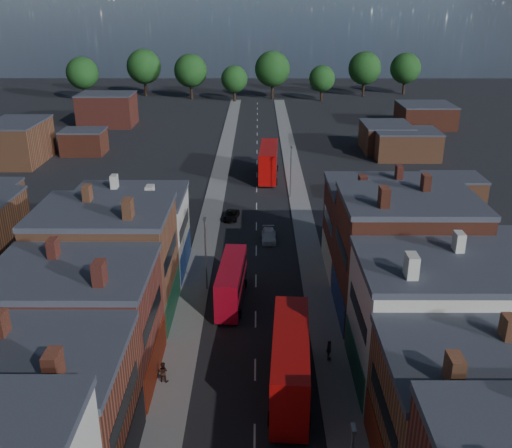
{
  "coord_description": "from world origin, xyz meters",
  "views": [
    {
      "loc": [
        0.23,
        -23.56,
        28.83
      ],
      "look_at": [
        0.0,
        34.47,
        5.73
      ],
      "focal_mm": 40.0,
      "sensor_mm": 36.0,
      "label": 1
    }
  ],
  "objects_px": {
    "bus_0": "(231,282)",
    "ped_3": "(329,350)",
    "car_2": "(231,215)",
    "car_3": "(269,236)",
    "ped_1": "(163,372)",
    "bus_1": "(290,362)",
    "bus_2": "(269,161)"
  },
  "relations": [
    {
      "from": "car_2",
      "to": "ped_1",
      "type": "height_order",
      "value": "ped_1"
    },
    {
      "from": "car_2",
      "to": "car_3",
      "type": "distance_m",
      "value": 9.03
    },
    {
      "from": "car_3",
      "to": "bus_1",
      "type": "bearing_deg",
      "value": -87.94
    },
    {
      "from": "bus_0",
      "to": "bus_1",
      "type": "distance_m",
      "value": 15.2
    },
    {
      "from": "car_3",
      "to": "ped_3",
      "type": "bearing_deg",
      "value": -79.9
    },
    {
      "from": "bus_2",
      "to": "ped_3",
      "type": "height_order",
      "value": "bus_2"
    },
    {
      "from": "bus_0",
      "to": "ped_3",
      "type": "bearing_deg",
      "value": -45.54
    },
    {
      "from": "car_2",
      "to": "car_3",
      "type": "height_order",
      "value": "car_3"
    },
    {
      "from": "car_3",
      "to": "ped_3",
      "type": "xyz_separation_m",
      "value": [
        4.67,
        -25.94,
        0.4
      ]
    },
    {
      "from": "bus_2",
      "to": "car_2",
      "type": "relative_size",
      "value": 3.11
    },
    {
      "from": "bus_0",
      "to": "ped_3",
      "type": "relative_size",
      "value": 5.37
    },
    {
      "from": "bus_0",
      "to": "bus_2",
      "type": "distance_m",
      "value": 43.21
    },
    {
      "from": "bus_0",
      "to": "ped_1",
      "type": "bearing_deg",
      "value": -106.82
    },
    {
      "from": "car_3",
      "to": "car_2",
      "type": "bearing_deg",
      "value": 124.47
    },
    {
      "from": "bus_0",
      "to": "car_3",
      "type": "xyz_separation_m",
      "value": [
        4.03,
        15.81,
        -1.64
      ]
    },
    {
      "from": "bus_2",
      "to": "car_2",
      "type": "distance_m",
      "value": 20.63
    },
    {
      "from": "car_2",
      "to": "bus_0",
      "type": "bearing_deg",
      "value": -80.48
    },
    {
      "from": "car_2",
      "to": "ped_1",
      "type": "bearing_deg",
      "value": -89.2
    },
    {
      "from": "car_3",
      "to": "ped_1",
      "type": "height_order",
      "value": "ped_1"
    },
    {
      "from": "bus_2",
      "to": "ped_1",
      "type": "relative_size",
      "value": 7.28
    },
    {
      "from": "bus_0",
      "to": "bus_1",
      "type": "bearing_deg",
      "value": -66.32
    },
    {
      "from": "car_3",
      "to": "ped_1",
      "type": "xyz_separation_m",
      "value": [
        -8.96,
        -28.92,
        0.35
      ]
    },
    {
      "from": "car_2",
      "to": "ped_3",
      "type": "relative_size",
      "value": 2.21
    },
    {
      "from": "car_2",
      "to": "car_3",
      "type": "bearing_deg",
      "value": -48.6
    },
    {
      "from": "car_2",
      "to": "ped_3",
      "type": "xyz_separation_m",
      "value": [
        9.79,
        -33.37,
        0.48
      ]
    },
    {
      "from": "bus_1",
      "to": "bus_2",
      "type": "relative_size",
      "value": 0.95
    },
    {
      "from": "bus_1",
      "to": "car_3",
      "type": "xyz_separation_m",
      "value": [
        -1.13,
        30.09,
        -2.15
      ]
    },
    {
      "from": "bus_0",
      "to": "ped_3",
      "type": "height_order",
      "value": "bus_0"
    },
    {
      "from": "bus_1",
      "to": "car_3",
      "type": "relative_size",
      "value": 2.72
    },
    {
      "from": "bus_2",
      "to": "car_3",
      "type": "relative_size",
      "value": 2.85
    },
    {
      "from": "ped_1",
      "to": "bus_2",
      "type": "bearing_deg",
      "value": -85.83
    },
    {
      "from": "ped_1",
      "to": "ped_3",
      "type": "height_order",
      "value": "ped_3"
    }
  ]
}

